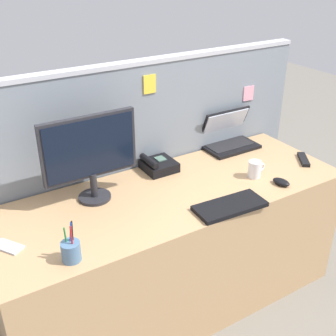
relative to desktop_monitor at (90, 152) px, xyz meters
name	(u,v)px	position (x,y,z in m)	size (l,w,h in m)	color
ground_plane	(172,299)	(0.37, -0.16, -1.01)	(10.00, 10.00, 0.00)	slate
desk	(173,249)	(0.37, -0.16, -0.64)	(1.91, 0.69, 0.75)	tan
cubicle_divider	(139,174)	(0.37, 0.22, -0.33)	(2.22, 0.07, 1.36)	gray
desktop_monitor	(90,152)	(0.00, 0.00, 0.00)	(0.48, 0.16, 0.44)	#232328
laptop	(227,137)	(0.98, 0.15, -0.20)	(0.34, 0.24, 0.24)	black
desk_phone	(158,165)	(0.43, 0.09, -0.23)	(0.18, 0.18, 0.09)	black
keyboard_main	(230,206)	(0.53, -0.44, -0.25)	(0.36, 0.16, 0.02)	black
computer_mouse_right_hand	(281,182)	(0.91, -0.40, -0.24)	(0.06, 0.10, 0.03)	black
pen_cup	(71,251)	(-0.27, -0.41, -0.21)	(0.08, 0.08, 0.18)	#4C7093
cell_phone_silver_slab	(8,247)	(-0.47, -0.19, -0.26)	(0.07, 0.13, 0.01)	#B7BAC1
tv_remote	(304,159)	(1.24, -0.26, -0.25)	(0.04, 0.17, 0.02)	black
coffee_mug	(255,169)	(0.85, -0.26, -0.21)	(0.11, 0.07, 0.09)	white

